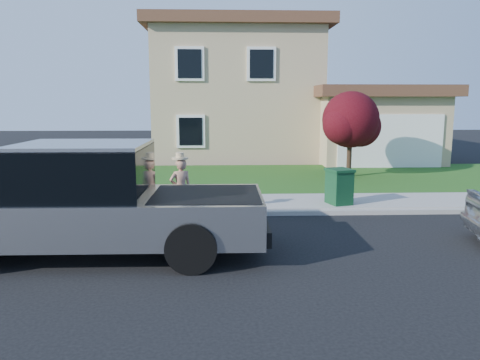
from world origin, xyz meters
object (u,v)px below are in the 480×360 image
(ornamental_tree, at_px, (351,122))
(pickup_truck, at_px, (93,204))
(trash_bin, at_px, (339,186))
(woman, at_px, (181,188))

(ornamental_tree, bearing_deg, pickup_truck, -130.26)
(ornamental_tree, relative_size, trash_bin, 3.31)
(woman, relative_size, trash_bin, 1.73)
(pickup_truck, xyz_separation_m, ornamental_tree, (7.37, 8.71, 1.15))
(trash_bin, bearing_deg, pickup_truck, -163.82)
(woman, xyz_separation_m, ornamental_tree, (5.94, 5.97, 1.36))
(ornamental_tree, bearing_deg, trash_bin, -108.46)
(woman, bearing_deg, pickup_truck, 40.95)
(woman, bearing_deg, ornamental_tree, -156.19)
(trash_bin, bearing_deg, ornamental_tree, 54.97)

